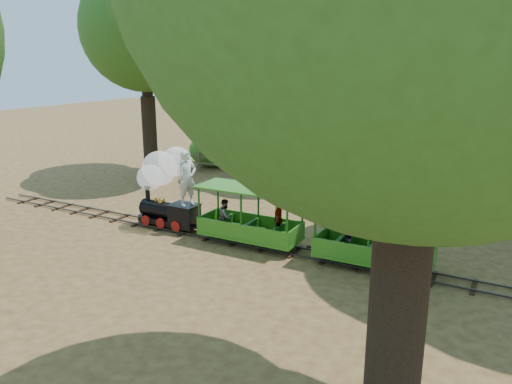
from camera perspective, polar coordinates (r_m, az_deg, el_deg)
The scene contains 13 objects.
ground at distance 16.06m, azimuth -2.09°, elevation -5.71°, with size 90.00×90.00×0.00m, color olive.
track at distance 16.04m, azimuth -2.09°, elevation -5.48°, with size 22.00×1.00×0.10m.
locomotive at distance 17.19m, azimuth -10.27°, elevation 1.25°, with size 2.57×1.20×2.92m.
carriage_front at distance 15.58m, azimuth -0.65°, elevation -3.46°, with size 3.35×1.37×1.74m.
carriage_rear at distance 14.23m, azimuth 13.01°, elevation -5.46°, with size 3.35×1.37×1.74m.
oak_nw at distance 25.02m, azimuth -12.67°, elevation 18.47°, with size 7.34×6.46×9.99m.
oak_nc at distance 24.55m, azimuth 5.36°, elevation 18.34°, with size 7.38×6.49×9.79m.
oak_ne at distance 20.68m, azimuth 23.45°, elevation 17.99°, with size 6.98×6.14×9.71m.
fence at distance 22.86m, azimuth 8.09°, elevation 1.96°, with size 18.10×0.10×1.00m.
shrub_west at distance 27.11m, azimuth -5.15°, elevation 4.75°, with size 2.56×1.97×1.77m, color #2D6B1E.
shrub_mid_w at distance 23.79m, azimuth 10.72°, elevation 3.22°, with size 2.69×2.07×1.86m, color #2D6B1E.
shrub_mid_e at distance 23.06m, azimuth 19.11°, elevation 1.48°, with size 1.79×1.37×1.24m, color #2D6B1E.
shrub_east at distance 22.81m, azimuth 24.19°, elevation 1.23°, with size 2.22×1.71×1.54m, color #2D6B1E.
Camera 1 is at (7.64, -12.94, 5.67)m, focal length 35.00 mm.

